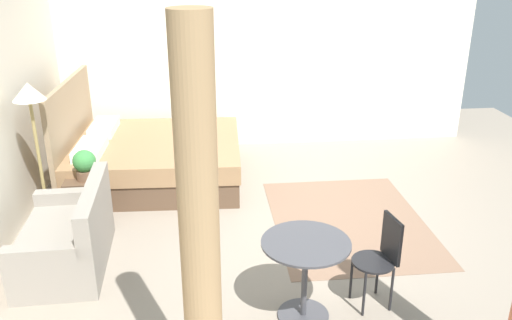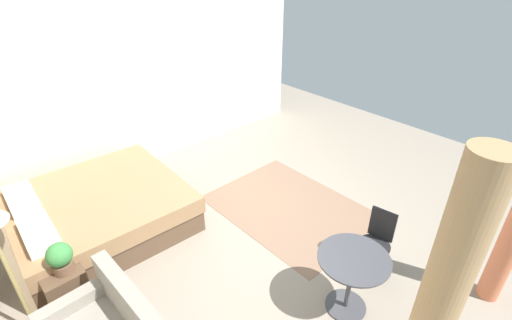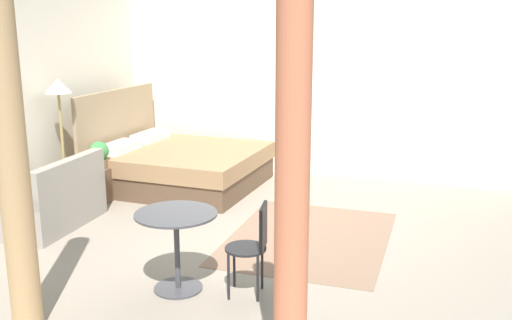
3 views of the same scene
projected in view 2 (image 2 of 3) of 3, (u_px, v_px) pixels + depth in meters
The scene contains 8 objects.
ground_plane at pixel (263, 227), 5.19m from camera, with size 8.62×9.35×0.02m, color gray.
wall_right at pixel (150, 81), 6.24m from camera, with size 0.12×6.35×2.87m, color silver.
area_rug at pixel (289, 207), 5.55m from camera, with size 2.26×1.71×0.01m, color #7F604C.
bed at pixel (93, 212), 4.97m from camera, with size 2.08×2.27×1.37m.
nightstand at pixel (63, 283), 4.03m from camera, with size 0.54×0.41×0.46m.
potted_plant at pixel (60, 258), 3.79m from camera, with size 0.26×0.26×0.36m.
balcony_table at pixel (351, 273), 3.78m from camera, with size 0.73×0.73×0.73m.
cafe_chair_near_window at pixel (378, 237), 4.26m from camera, with size 0.42×0.42×0.84m.
Camera 2 is at (-2.88, 2.78, 3.42)m, focal length 25.87 mm.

